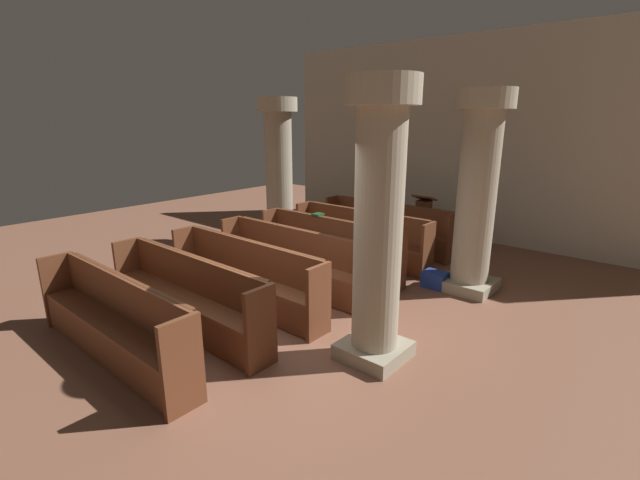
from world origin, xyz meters
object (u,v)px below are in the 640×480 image
Objects in this scene: pew_row_3 at (291,258)px; pillar_aisle_rear at (378,222)px; pew_row_6 at (112,318)px; pew_row_1 at (360,234)px; pillar_aisle_side at (477,190)px; pew_row_2 at (328,245)px; pillar_far_side at (279,168)px; lectern at (423,222)px; pew_row_0 at (387,225)px; pew_row_4 at (244,273)px; pew_row_5 at (187,293)px; kneeler_box_blue at (435,279)px; hymn_book at (318,214)px.

pillar_aisle_rear is (2.30, -0.96, 1.14)m from pew_row_3.
pew_row_6 is at bearing -90.00° from pew_row_3.
pillar_aisle_side is at bearing -3.27° from pew_row_1.
pillar_aisle_rear reaches higher than pew_row_2.
pew_row_1 is at bearing 128.14° from pillar_aisle_rear.
pillar_far_side is 5.41m from pillar_aisle_rear.
lectern reaches higher than pew_row_6.
pew_row_3 is 4.02m from lectern.
pew_row_0 is 2.79× the size of lectern.
pillar_aisle_side is at bearing 50.84° from pew_row_4.
pew_row_5 is 0.95× the size of pillar_aisle_side.
pillar_aisle_side and pillar_far_side have the same top height.
lectern is 2.79× the size of kneeler_box_blue.
pew_row_2 is (0.00, -1.97, 0.00)m from pew_row_0.
hymn_book reaches higher than pew_row_2.
kneeler_box_blue is at bearing -5.47° from pillar_far_side.
pew_row_3 is (0.00, -1.97, 0.00)m from pew_row_1.
pew_row_0 is 2.33m from kneeler_box_blue.
pew_row_1 is at bearing 90.00° from pew_row_4.
pillar_far_side is 8.19× the size of kneeler_box_blue.
hymn_book is (-0.41, 3.14, 0.48)m from pew_row_5.
pew_row_2 and pew_row_4 have the same top height.
pillar_far_side reaches higher than pew_row_5.
pew_row_6 is 14.89× the size of hymn_book.
pew_row_4 is (0.00, -3.94, 0.00)m from pew_row_0.
pew_row_2 is 3.04m from lectern.
hymn_book reaches higher than pew_row_4.
hymn_book reaches higher than pew_row_5.
pew_row_4 is 0.95× the size of pillar_aisle_rear.
pew_row_1 is at bearing 176.73° from pillar_aisle_side.
lectern is (0.31, 1.06, -0.07)m from pew_row_0.
pew_row_1 is 0.95× the size of pillar_far_side.
hymn_book is at bearing -116.99° from pew_row_1.
pillar_far_side reaches higher than pew_row_2.
pew_row_4 is 1.97m from pew_row_6.
pew_row_5 is 5.99m from lectern.
hymn_book is at bearing -169.69° from kneeler_box_blue.
pew_row_6 is 3.25m from pillar_aisle_rear.
pew_row_4 is at bearing -93.55° from lectern.
pew_row_0 is 1.00× the size of pew_row_4.
pew_row_1 is 1.97m from pew_row_3.
lectern is at bearing 75.82° from hymn_book.
lectern is at bearing 132.50° from pillar_aisle_side.
pew_row_1 is 1.92m from kneeler_box_blue.
pew_row_6 is 2.79× the size of lectern.
pillar_aisle_rear is at bearing -40.20° from pew_row_2.
pillar_aisle_rear is (2.30, -3.92, 1.14)m from pew_row_0.
pew_row_4 is 3.82m from pillar_aisle_side.
pew_row_2 is at bearing -90.00° from pew_row_1.
pew_row_1 is at bearing 0.06° from pillar_far_side.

